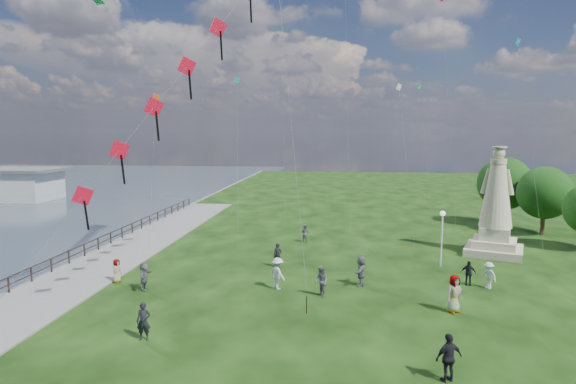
# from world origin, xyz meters

# --- Properties ---
(waterfront) EXTENTS (200.00, 200.00, 1.51)m
(waterfront) POSITION_xyz_m (-15.24, 8.99, -0.06)
(waterfront) COLOR #354450
(waterfront) RESTS_ON ground
(statue) EXTENTS (5.04, 5.04, 7.99)m
(statue) POSITION_xyz_m (13.49, 16.38, 3.02)
(statue) COLOR tan
(statue) RESTS_ON ground
(lamppost) EXTENTS (0.35, 0.35, 3.81)m
(lamppost) POSITION_xyz_m (8.89, 12.52, 2.75)
(lamppost) COLOR silver
(lamppost) RESTS_ON ground
(tree_row) EXTENTS (7.78, 14.20, 6.63)m
(tree_row) POSITION_xyz_m (19.16, 24.54, 3.79)
(tree_row) COLOR #382314
(tree_row) RESTS_ON ground
(person_0) EXTENTS (0.66, 0.46, 1.70)m
(person_0) POSITION_xyz_m (-6.33, -0.87, 0.85)
(person_0) COLOR black
(person_0) RESTS_ON ground
(person_1) EXTENTS (0.86, 0.98, 1.72)m
(person_1) POSITION_xyz_m (1.11, 5.56, 0.86)
(person_1) COLOR #595960
(person_1) RESTS_ON ground
(person_2) EXTENTS (1.28, 1.28, 1.85)m
(person_2) POSITION_xyz_m (-1.45, 6.62, 0.92)
(person_2) COLOR silver
(person_2) RESTS_ON ground
(person_3) EXTENTS (1.19, 0.92, 1.81)m
(person_3) POSITION_xyz_m (6.13, -3.00, 0.91)
(person_3) COLOR black
(person_3) RESTS_ON ground
(person_4) EXTENTS (1.11, 1.00, 1.93)m
(person_4) POSITION_xyz_m (7.86, 4.01, 0.97)
(person_4) COLOR #595960
(person_4) RESTS_ON ground
(person_5) EXTENTS (0.73, 1.56, 1.66)m
(person_5) POSITION_xyz_m (-9.05, 5.60, 0.83)
(person_5) COLOR #595960
(person_5) RESTS_ON ground
(person_6) EXTENTS (0.64, 0.48, 1.62)m
(person_6) POSITION_xyz_m (-2.06, 11.11, 0.81)
(person_6) COLOR black
(person_6) RESTS_ON ground
(person_7) EXTENTS (0.83, 0.74, 1.45)m
(person_7) POSITION_xyz_m (-0.82, 18.82, 0.72)
(person_7) COLOR #595960
(person_7) RESTS_ON ground
(person_8) EXTENTS (1.02, 1.12, 1.56)m
(person_8) POSITION_xyz_m (10.71, 8.09, 0.78)
(person_8) COLOR silver
(person_8) RESTS_ON ground
(person_9) EXTENTS (0.93, 0.60, 1.47)m
(person_9) POSITION_xyz_m (9.70, 8.60, 0.74)
(person_9) COLOR black
(person_9) RESTS_ON ground
(person_10) EXTENTS (0.55, 0.77, 1.45)m
(person_10) POSITION_xyz_m (-11.26, 6.71, 0.73)
(person_10) COLOR #595960
(person_10) RESTS_ON ground
(person_11) EXTENTS (0.98, 1.75, 1.78)m
(person_11) POSITION_xyz_m (3.36, 7.77, 0.89)
(person_11) COLOR #595960
(person_11) RESTS_ON ground
(red_kite_train) EXTENTS (12.29, 9.35, 19.36)m
(red_kite_train) POSITION_xyz_m (-6.06, 4.63, 12.05)
(red_kite_train) COLOR black
(red_kite_train) RESTS_ON ground
(small_kites) EXTENTS (30.67, 15.50, 30.44)m
(small_kites) POSITION_xyz_m (2.85, 23.72, 14.73)
(small_kites) COLOR teal
(small_kites) RESTS_ON ground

